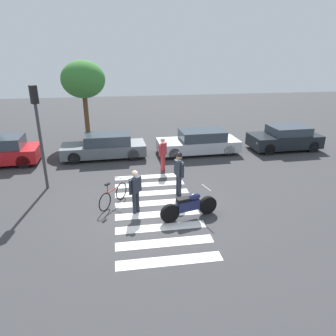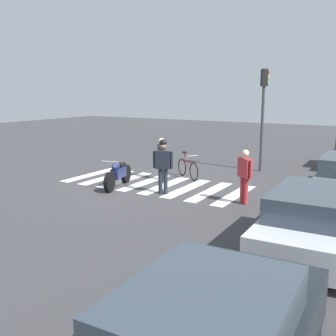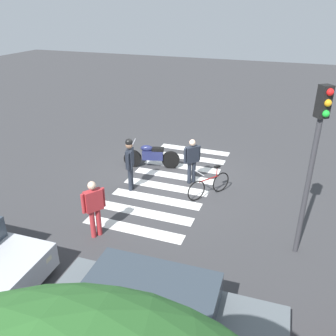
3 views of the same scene
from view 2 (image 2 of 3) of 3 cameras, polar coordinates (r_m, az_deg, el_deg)
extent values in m
plane|color=#38383A|center=(14.72, -1.91, -2.31)|extent=(60.00, 60.00, 0.00)
cylinder|color=black|center=(13.63, -8.43, -2.05)|extent=(0.69, 0.31, 0.68)
cylinder|color=black|center=(14.96, -6.07, -0.82)|extent=(0.69, 0.31, 0.68)
cube|color=#1E234C|center=(14.30, -7.13, -0.66)|extent=(0.85, 0.48, 0.36)
ellipsoid|color=#1E234C|center=(14.04, -7.53, 0.24)|extent=(0.53, 0.35, 0.24)
cube|color=black|center=(14.43, -6.84, 0.43)|extent=(0.49, 0.34, 0.12)
cylinder|color=#A5A5AD|center=(13.56, -8.37, 0.91)|extent=(0.19, 0.61, 0.04)
torus|color=black|center=(15.22, 3.74, -0.52)|extent=(0.44, 0.60, 0.70)
torus|color=black|center=(16.15, 2.05, 0.16)|extent=(0.44, 0.60, 0.70)
cylinder|color=maroon|center=(15.63, 2.88, 0.83)|extent=(0.51, 0.69, 0.04)
cylinder|color=maroon|center=(15.88, 2.38, 1.62)|extent=(0.04, 0.04, 0.34)
cube|color=black|center=(15.85, 2.39, 2.26)|extent=(0.20, 0.22, 0.06)
cylinder|color=#99999E|center=(15.21, 3.59, 1.76)|extent=(0.39, 0.29, 0.03)
cylinder|color=#1E232D|center=(13.25, -1.09, -1.91)|extent=(0.14, 0.14, 0.86)
cylinder|color=#1E232D|center=(13.20, -0.35, -1.96)|extent=(0.14, 0.14, 0.86)
cube|color=#1E232D|center=(13.08, -0.73, 1.20)|extent=(0.32, 0.54, 0.61)
sphere|color=#8C664C|center=(13.01, -0.73, 3.19)|extent=(0.23, 0.23, 0.23)
cylinder|color=#1E232D|center=(13.17, -1.98, 1.26)|extent=(0.09, 0.09, 0.58)
cylinder|color=#1E232D|center=(13.00, 0.54, 1.13)|extent=(0.09, 0.09, 0.58)
sphere|color=black|center=(12.99, -0.73, 3.66)|extent=(0.24, 0.24, 0.24)
cylinder|color=#1E232D|center=(15.42, -1.02, -0.16)|extent=(0.14, 0.14, 0.80)
cylinder|color=#1E232D|center=(15.25, -0.84, -0.29)|extent=(0.14, 0.14, 0.80)
cube|color=#1E232D|center=(15.22, -0.94, 2.31)|extent=(0.46, 0.48, 0.57)
sphere|color=beige|center=(15.16, -0.94, 3.93)|extent=(0.22, 0.22, 0.22)
cylinder|color=#1E232D|center=(15.49, -1.23, 2.46)|extent=(0.09, 0.09, 0.54)
cylinder|color=#1E232D|center=(14.95, -0.64, 2.15)|extent=(0.09, 0.09, 0.54)
cylinder|color=#B22D33|center=(12.36, 10.65, -3.12)|extent=(0.14, 0.14, 0.83)
cylinder|color=#B22D33|center=(12.22, 11.14, -3.31)|extent=(0.14, 0.14, 0.83)
cube|color=#B22D33|center=(12.14, 11.01, 0.02)|extent=(0.43, 0.51, 0.59)
sphere|color=beige|center=(12.06, 11.09, 2.09)|extent=(0.22, 0.22, 0.22)
cylinder|color=#B22D33|center=(12.37, 10.22, 0.25)|extent=(0.09, 0.09, 0.56)
cylinder|color=#B22D33|center=(11.91, 11.84, -0.22)|extent=(0.09, 0.09, 0.56)
cube|color=silver|center=(16.61, -11.07, -0.96)|extent=(3.03, 0.45, 0.01)
cube|color=silver|center=(16.03, -8.68, -1.31)|extent=(3.03, 0.45, 0.01)
cube|color=silver|center=(15.48, -6.11, -1.69)|extent=(3.03, 0.45, 0.01)
cube|color=silver|center=(14.96, -3.35, -2.09)|extent=(3.03, 0.45, 0.01)
cube|color=silver|center=(14.49, -0.41, -2.51)|extent=(3.03, 0.45, 0.01)
cube|color=silver|center=(14.05, 2.73, -2.95)|extent=(3.03, 0.45, 0.01)
cube|color=silver|center=(13.66, 6.06, -3.40)|extent=(3.03, 0.45, 0.01)
cube|color=silver|center=(13.32, 9.57, -3.87)|extent=(3.03, 0.45, 0.01)
cylinder|color=black|center=(18.46, 22.73, 0.63)|extent=(0.68, 0.24, 0.68)
cylinder|color=black|center=(16.06, 22.16, -0.83)|extent=(0.65, 0.24, 0.64)
cylinder|color=black|center=(13.12, 20.46, -3.23)|extent=(0.65, 0.24, 0.64)
cylinder|color=black|center=(11.08, 17.31, -5.59)|extent=(0.65, 0.24, 0.64)
cylinder|color=black|center=(8.23, 12.67, -11.19)|extent=(0.65, 0.24, 0.64)
cube|color=#B7BAC1|center=(9.44, 20.24, -7.66)|extent=(4.61, 2.00, 0.61)
cube|color=#333D47|center=(9.06, 20.25, -4.66)|extent=(2.51, 1.71, 0.54)
cube|color=#F2EDCC|center=(11.63, 19.17, -3.66)|extent=(0.09, 0.20, 0.12)
cylinder|color=black|center=(6.36, 4.15, -17.86)|extent=(0.66, 0.24, 0.65)
cylinder|color=black|center=(5.95, 19.83, -20.70)|extent=(0.66, 0.24, 0.65)
cube|color=#333D47|center=(4.41, 5.50, -19.72)|extent=(2.22, 1.73, 0.48)
cube|color=#F2EDCC|center=(6.63, 8.31, -13.56)|extent=(0.09, 0.20, 0.12)
cube|color=#F2EDCC|center=(6.36, 18.87, -15.21)|extent=(0.09, 0.20, 0.12)
cylinder|color=#38383D|center=(17.28, 13.38, 5.42)|extent=(0.12, 0.12, 3.59)
cube|color=black|center=(17.21, 13.70, 12.55)|extent=(0.34, 0.34, 0.70)
sphere|color=red|center=(17.26, 14.16, 13.28)|extent=(0.16, 0.16, 0.16)
sphere|color=orange|center=(17.26, 14.12, 12.52)|extent=(0.16, 0.16, 0.16)
sphere|color=green|center=(17.25, 14.08, 11.76)|extent=(0.16, 0.16, 0.16)
camera|label=1|loc=(22.59, -23.83, 15.75)|focal=33.59mm
camera|label=3|loc=(16.25, 42.75, 16.93)|focal=37.65mm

